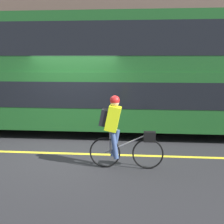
# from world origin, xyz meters

# --- Properties ---
(ground_plane) EXTENTS (80.00, 80.00, 0.00)m
(ground_plane) POSITION_xyz_m (0.00, 0.00, 0.00)
(ground_plane) COLOR #232326
(road_center_line) EXTENTS (50.00, 0.14, 0.01)m
(road_center_line) POSITION_xyz_m (0.00, -0.10, 0.00)
(road_center_line) COLOR yellow
(road_center_line) RESTS_ON ground_plane
(sidewalk_curb) EXTENTS (60.00, 2.19, 0.14)m
(sidewalk_curb) POSITION_xyz_m (0.00, 5.59, 0.07)
(sidewalk_curb) COLOR gray
(sidewalk_curb) RESTS_ON ground_plane
(building_facade) EXTENTS (60.00, 0.30, 9.02)m
(building_facade) POSITION_xyz_m (0.00, 6.83, 4.51)
(building_facade) COLOR brown
(building_facade) RESTS_ON ground_plane
(bus) EXTENTS (11.98, 2.47, 3.74)m
(bus) POSITION_xyz_m (0.31, 2.35, 2.07)
(bus) COLOR black
(bus) RESTS_ON ground_plane
(cyclist_on_bike) EXTENTS (1.64, 0.32, 1.63)m
(cyclist_on_bike) POSITION_xyz_m (1.47, -1.03, 0.88)
(cyclist_on_bike) COLOR black
(cyclist_on_bike) RESTS_ON ground_plane
(trash_bin) EXTENTS (0.45, 0.45, 1.03)m
(trash_bin) POSITION_xyz_m (-3.37, 5.48, 0.66)
(trash_bin) COLOR #262628
(trash_bin) RESTS_ON sidewalk_curb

